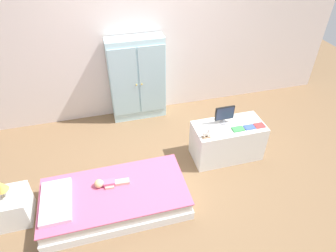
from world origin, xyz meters
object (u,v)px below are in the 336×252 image
object	(u,v)px
table_lamp	(1,187)
book_green	(238,129)
rocking_horse_toy	(207,133)
doll	(105,183)
wardrobe	(137,80)
bed	(115,199)
nightstand	(12,207)
book_red	(260,125)
tv_monitor	(225,114)
tv_stand	(227,141)
book_blue	(249,127)

from	to	relation	value
table_lamp	book_green	size ratio (longest dim) A/B	1.56
rocking_horse_toy	doll	bearing A→B (deg)	-170.24
table_lamp	wardrobe	world-z (taller)	wardrobe
bed	wardrobe	bearing A→B (deg)	70.86
nightstand	table_lamp	xyz separation A→B (m)	(0.00, 0.00, 0.34)
book_red	nightstand	bearing A→B (deg)	-175.51
doll	wardrobe	size ratio (longest dim) A/B	0.30
book_green	book_red	size ratio (longest dim) A/B	1.15
bed	book_red	distance (m)	2.02
table_lamp	bed	bearing A→B (deg)	-6.64
doll	book_green	size ratio (longest dim) A/B	2.66
doll	wardrobe	xyz separation A→B (m)	(0.68, 1.62, 0.36)
doll	tv_monitor	size ratio (longest dim) A/B	1.53
book_red	tv_stand	bearing A→B (deg)	164.73
nightstand	wardrobe	world-z (taller)	wardrobe
nightstand	tv_stand	xyz separation A→B (m)	(2.68, 0.34, 0.08)
doll	nightstand	world-z (taller)	nightstand
table_lamp	wardrobe	distance (m)	2.34
nightstand	rocking_horse_toy	size ratio (longest dim) A/B	2.99
bed	rocking_horse_toy	world-z (taller)	rocking_horse_toy
tv_monitor	book_green	xyz separation A→B (m)	(0.12, -0.18, -0.13)
nightstand	book_blue	size ratio (longest dim) A/B	2.84
wardrobe	tv_stand	distance (m)	1.64
doll	tv_stand	xyz separation A→B (m)	(1.66, 0.36, -0.04)
book_green	table_lamp	bearing A→B (deg)	-175.02
table_lamp	book_blue	distance (m)	2.92
book_blue	table_lamp	bearing A→B (deg)	-175.29
table_lamp	book_blue	bearing A→B (deg)	4.71
nightstand	tv_monitor	bearing A→B (deg)	9.06
table_lamp	rocking_horse_toy	bearing A→B (deg)	4.90
doll	table_lamp	size ratio (longest dim) A/B	1.70
book_red	tv_monitor	bearing A→B (deg)	157.27
nightstand	book_red	distance (m)	3.08
bed	book_red	bearing A→B (deg)	10.70
tv_monitor	book_green	bearing A→B (deg)	-55.42
wardrobe	rocking_horse_toy	bearing A→B (deg)	-66.49
table_lamp	book_blue	world-z (taller)	table_lamp
tv_monitor	book_red	world-z (taller)	tv_monitor
tv_monitor	book_red	size ratio (longest dim) A/B	1.99
wardrobe	book_red	xyz separation A→B (m)	(1.35, -1.35, -0.14)
rocking_horse_toy	book_blue	size ratio (longest dim) A/B	0.95
wardrobe	book_red	bearing A→B (deg)	-45.09
table_lamp	tv_monitor	xyz separation A→B (m)	(2.62, 0.42, 0.14)
book_blue	book_red	size ratio (longest dim) A/B	1.03
nightstand	rocking_horse_toy	bearing A→B (deg)	4.90
table_lamp	rocking_horse_toy	size ratio (longest dim) A/B	1.82
doll	tv_stand	size ratio (longest dim) A/B	0.42
bed	wardrobe	size ratio (longest dim) A/B	1.24
bed	book_green	bearing A→B (deg)	12.62
tv_monitor	wardrobe	bearing A→B (deg)	128.12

